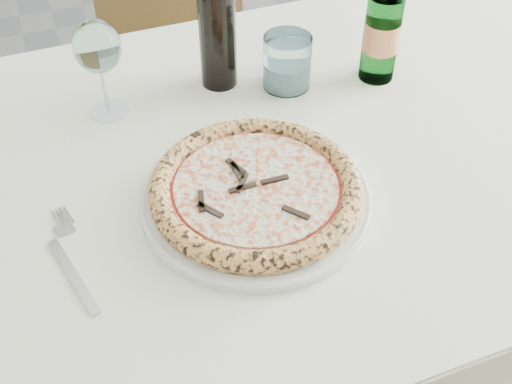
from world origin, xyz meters
TOP-DOWN VIEW (x-y plane):
  - floor at (0.00, 0.00)m, footprint 5.00×6.00m
  - dining_table at (-0.07, -0.24)m, footprint 1.48×0.90m
  - chair_far at (-0.01, 0.53)m, footprint 0.49×0.49m
  - plate at (-0.07, -0.34)m, footprint 0.33×0.33m
  - pizza at (-0.07, -0.34)m, footprint 0.30×0.30m
  - fork at (-0.34, -0.36)m, footprint 0.05×0.20m
  - wine_glass at (-0.23, -0.05)m, footprint 0.07×0.07m
  - tumbler at (0.07, -0.08)m, footprint 0.08×0.08m
  - beer_bottle at (0.23, -0.11)m, footprint 0.06×0.06m
  - wine_bottle at (-0.03, -0.03)m, footprint 0.06×0.06m

SIDE VIEW (x-z plane):
  - floor at x=0.00m, z-range -0.02..0.00m
  - chair_far at x=-0.01m, z-range 0.07..1.00m
  - dining_table at x=-0.07m, z-range 0.29..1.05m
  - fork at x=-0.34m, z-range 0.76..0.76m
  - plate at x=-0.07m, z-range 0.76..0.77m
  - pizza at x=-0.07m, z-range 0.77..0.80m
  - tumbler at x=0.07m, z-range 0.75..0.84m
  - beer_bottle at x=0.23m, z-range 0.73..0.97m
  - wine_bottle at x=-0.03m, z-range 0.74..0.99m
  - wine_glass at x=-0.23m, z-range 0.79..0.96m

